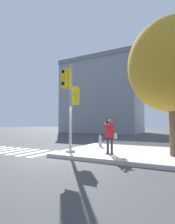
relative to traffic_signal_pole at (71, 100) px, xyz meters
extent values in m
plane|color=#424244|center=(-0.25, -0.42, -2.86)|extent=(160.00, 160.00, 0.00)
cube|color=#BCB7AD|center=(3.25, 3.08, -2.78)|extent=(8.00, 8.00, 0.16)
cube|color=silver|center=(-1.45, -0.27, -2.86)|extent=(0.35, 2.35, 0.01)
cube|color=silver|center=(-2.23, -0.27, -2.86)|extent=(0.35, 2.35, 0.01)
cube|color=silver|center=(-3.02, -0.27, -2.86)|extent=(0.35, 2.35, 0.01)
cube|color=silver|center=(-3.81, -0.27, -2.86)|extent=(0.35, 2.35, 0.01)
cube|color=silver|center=(-4.59, -0.27, -2.86)|extent=(0.35, 2.35, 0.01)
cylinder|color=#939399|center=(0.01, 0.00, -2.63)|extent=(0.49, 0.49, 0.12)
cylinder|color=#939399|center=(0.01, 0.00, -0.41)|extent=(0.14, 0.14, 4.33)
sphere|color=#939399|center=(0.01, 0.00, 1.79)|extent=(0.15, 0.15, 0.15)
cylinder|color=#939399|center=(0.01, 0.24, 0.29)|extent=(0.05, 0.34, 0.05)
cube|color=yellow|center=(0.01, 0.52, 0.29)|extent=(0.30, 0.24, 0.90)
cube|color=yellow|center=(0.01, 0.39, 0.29)|extent=(0.42, 0.03, 1.02)
cylinder|color=black|center=(0.01, 0.66, 0.59)|extent=(0.17, 0.03, 0.17)
cylinder|color=orange|center=(0.01, 0.66, 0.29)|extent=(0.17, 0.03, 0.17)
cylinder|color=black|center=(0.01, 0.66, -0.01)|extent=(0.17, 0.03, 0.17)
cylinder|color=#939399|center=(-0.01, -0.24, 1.03)|extent=(0.07, 0.34, 0.05)
cube|color=yellow|center=(-0.03, -0.52, 1.03)|extent=(0.32, 0.26, 0.90)
cube|color=yellow|center=(-0.02, -0.39, 1.03)|extent=(0.42, 0.05, 1.02)
cylinder|color=black|center=(-0.04, -0.66, 1.33)|extent=(0.17, 0.04, 0.17)
cylinder|color=orange|center=(-0.04, -0.66, 1.03)|extent=(0.17, 0.04, 0.17)
cylinder|color=black|center=(-0.04, -0.66, 0.73)|extent=(0.17, 0.04, 0.17)
cube|color=black|center=(1.91, 0.31, -2.67)|extent=(0.09, 0.24, 0.05)
cube|color=black|center=(2.11, 0.31, -2.67)|extent=(0.09, 0.24, 0.05)
cylinder|color=#282D42|center=(1.91, 0.37, -2.29)|extent=(0.11, 0.11, 0.81)
cylinder|color=#282D42|center=(2.11, 0.37, -2.29)|extent=(0.11, 0.11, 0.81)
cube|color=red|center=(2.01, 0.37, -1.60)|extent=(0.40, 0.22, 0.57)
sphere|color=tan|center=(2.01, 0.37, -1.15)|extent=(0.21, 0.21, 0.21)
cube|color=black|center=(2.01, 0.06, -1.17)|extent=(0.12, 0.10, 0.09)
cylinder|color=black|center=(2.01, -0.01, -1.17)|extent=(0.06, 0.08, 0.06)
cylinder|color=red|center=(1.87, 0.23, -1.24)|extent=(0.23, 0.35, 0.23)
cylinder|color=red|center=(2.14, 0.23, -1.24)|extent=(0.23, 0.35, 0.23)
cube|color=#B7B2A8|center=(2.29, 0.39, -1.84)|extent=(0.10, 0.20, 0.26)
cylinder|color=brown|center=(4.75, 1.18, -1.31)|extent=(0.32, 0.32, 2.77)
ellipsoid|color=#BC8E28|center=(4.75, 1.18, 1.46)|extent=(3.93, 3.93, 4.33)
cylinder|color=#99999E|center=(0.51, 2.69, -2.39)|extent=(0.18, 0.18, 0.60)
sphere|color=#99999E|center=(0.51, 2.69, -2.04)|extent=(0.16, 0.16, 0.16)
cylinder|color=#99999E|center=(0.51, 2.57, -2.32)|extent=(0.08, 0.06, 0.08)
cube|color=gray|center=(-8.01, 23.44, 3.67)|extent=(14.22, 8.75, 13.05)
cube|color=slate|center=(-8.01, 23.44, 10.59)|extent=(14.42, 8.95, 0.80)
camera|label=1|loc=(4.96, -7.61, -1.27)|focal=28.00mm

